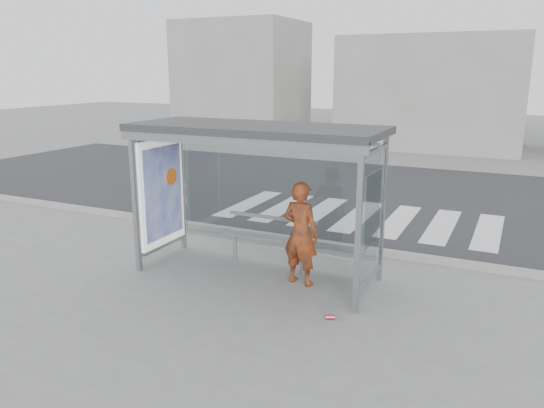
{
  "coord_description": "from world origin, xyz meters",
  "views": [
    {
      "loc": [
        3.98,
        -7.75,
        3.48
      ],
      "look_at": [
        0.21,
        0.2,
        1.26
      ],
      "focal_mm": 35.0,
      "sensor_mm": 36.0,
      "label": 1
    }
  ],
  "objects_px": {
    "person": "(301,234)",
    "bench": "(268,238)",
    "soda_can": "(330,317)",
    "bus_shelter": "(238,161)"
  },
  "relations": [
    {
      "from": "person",
      "to": "bench",
      "type": "xyz_separation_m",
      "value": [
        -0.84,
        0.52,
        -0.34
      ]
    },
    {
      "from": "soda_can",
      "to": "person",
      "type": "bearing_deg",
      "value": 130.62
    },
    {
      "from": "bench",
      "to": "bus_shelter",
      "type": "bearing_deg",
      "value": -129.86
    },
    {
      "from": "person",
      "to": "soda_can",
      "type": "relative_size",
      "value": 13.63
    },
    {
      "from": "bus_shelter",
      "to": "soda_can",
      "type": "distance_m",
      "value": 3.09
    },
    {
      "from": "person",
      "to": "bench",
      "type": "bearing_deg",
      "value": -22.81
    },
    {
      "from": "person",
      "to": "soda_can",
      "type": "height_order",
      "value": "person"
    },
    {
      "from": "bench",
      "to": "soda_can",
      "type": "bearing_deg",
      "value": -41.96
    },
    {
      "from": "bus_shelter",
      "to": "person",
      "type": "relative_size",
      "value": 2.42
    },
    {
      "from": "bus_shelter",
      "to": "bench",
      "type": "bearing_deg",
      "value": 50.14
    }
  ]
}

